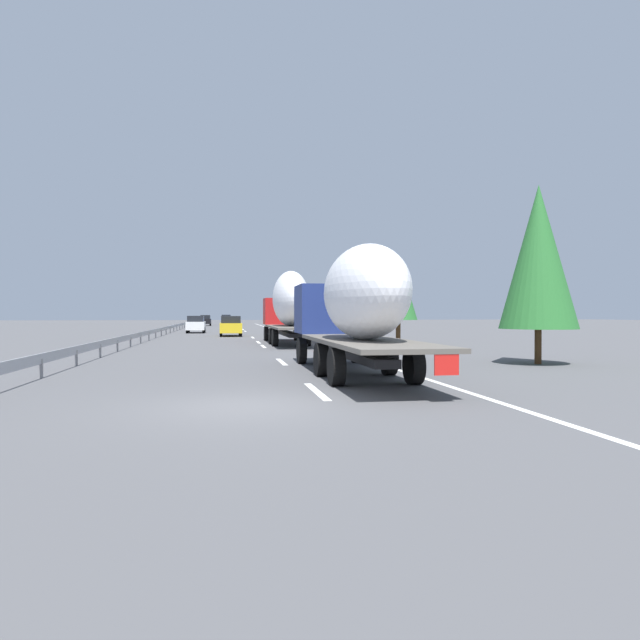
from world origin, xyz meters
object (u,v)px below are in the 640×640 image
object	(u,v)px
truck_trailing	(354,304)
car_white_van	(196,324)
car_blue_sedan	(226,320)
car_black_suv	(206,320)
car_yellow_coupe	(231,326)
truck_lead	(288,305)
road_sign	(293,313)

from	to	relation	value
truck_trailing	car_white_van	distance (m)	42.15
car_white_van	car_blue_sedan	world-z (taller)	car_blue_sedan
car_black_suv	car_blue_sedan	distance (m)	11.13
car_white_van	car_blue_sedan	distance (m)	45.64
car_yellow_coupe	truck_lead	bearing A→B (deg)	-165.49
car_white_van	car_black_suv	size ratio (longest dim) A/B	0.97
car_black_suv	car_blue_sedan	bearing A→B (deg)	-17.58
car_yellow_coupe	truck_trailing	bearing A→B (deg)	-173.74
car_blue_sedan	road_sign	distance (m)	46.16
car_black_suv	car_blue_sedan	size ratio (longest dim) A/B	0.98
car_yellow_coupe	car_blue_sedan	world-z (taller)	car_blue_sedan
truck_lead	car_white_van	distance (m)	23.91
truck_trailing	car_yellow_coupe	world-z (taller)	truck_trailing
truck_lead	car_white_van	world-z (taller)	truck_lead
car_white_van	road_sign	distance (m)	10.19
car_white_van	car_yellow_coupe	world-z (taller)	car_yellow_coupe
truck_trailing	car_white_van	bearing A→B (deg)	9.59
truck_trailing	road_sign	world-z (taller)	truck_trailing
road_sign	truck_trailing	bearing A→B (deg)	175.72
truck_lead	car_black_suv	world-z (taller)	truck_lead
truck_trailing	road_sign	bearing A→B (deg)	-4.28
truck_trailing	car_yellow_coupe	bearing A→B (deg)	6.26
car_blue_sedan	road_sign	bearing A→B (deg)	-171.36
car_black_suv	truck_lead	bearing A→B (deg)	-172.90
car_black_suv	road_sign	world-z (taller)	road_sign
truck_lead	car_yellow_coupe	size ratio (longest dim) A/B	2.80
truck_lead	road_sign	size ratio (longest dim) A/B	4.47
car_yellow_coupe	car_white_van	bearing A→B (deg)	20.95
car_white_van	car_blue_sedan	bearing A→B (deg)	-4.00
car_black_suv	car_yellow_coupe	size ratio (longest dim) A/B	0.91
car_yellow_coupe	car_blue_sedan	bearing A→B (deg)	0.28
car_blue_sedan	car_yellow_coupe	bearing A→B (deg)	-179.72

